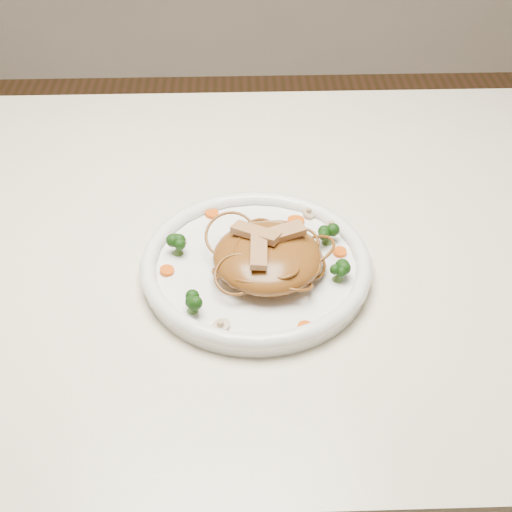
{
  "coord_description": "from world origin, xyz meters",
  "views": [
    {
      "loc": [
        0.05,
        -0.73,
        1.33
      ],
      "look_at": [
        0.07,
        -0.08,
        0.78
      ],
      "focal_mm": 49.29,
      "sensor_mm": 36.0,
      "label": 1
    }
  ],
  "objects": [
    {
      "name": "chicken_b",
      "position": [
        0.07,
        -0.08,
        0.81
      ],
      "size": [
        0.06,
        0.05,
        0.01
      ],
      "primitive_type": "cube",
      "rotation": [
        0.0,
        0.0,
        2.57
      ],
      "color": "tan",
      "rests_on": "noodle_mound"
    },
    {
      "name": "mushroom_1",
      "position": [
        0.17,
        -0.01,
        0.77
      ],
      "size": [
        0.03,
        0.03,
        0.01
      ],
      "primitive_type": "cylinder",
      "rotation": [
        0.0,
        0.0,
        1.27
      ],
      "color": "#BDAB8E",
      "rests_on": "plate"
    },
    {
      "name": "broccoli_1",
      "position": [
        -0.03,
        -0.06,
        0.78
      ],
      "size": [
        0.03,
        0.03,
        0.03
      ],
      "primitive_type": null,
      "rotation": [
        0.0,
        0.0,
        0.16
      ],
      "color": "#11360B",
      "rests_on": "plate"
    },
    {
      "name": "mushroom_2",
      "position": [
        -0.03,
        -0.03,
        0.77
      ],
      "size": [
        0.03,
        0.03,
        0.01
      ],
      "primitive_type": "cylinder",
      "rotation": [
        0.0,
        0.0,
        -0.48
      ],
      "color": "#BDAB8E",
      "rests_on": "plate"
    },
    {
      "name": "carrot_2",
      "position": [
        0.17,
        -0.06,
        0.77
      ],
      "size": [
        0.02,
        0.02,
        0.0
      ],
      "primitive_type": "cylinder",
      "rotation": [
        0.0,
        0.0,
        -0.14
      ],
      "color": "#D34F07",
      "rests_on": "plate"
    },
    {
      "name": "mushroom_3",
      "position": [
        0.14,
        0.02,
        0.77
      ],
      "size": [
        0.02,
        0.02,
        0.01
      ],
      "primitive_type": "cylinder",
      "rotation": [
        0.0,
        0.0,
        1.59
      ],
      "color": "#BDAB8E",
      "rests_on": "plate"
    },
    {
      "name": "table",
      "position": [
        0.0,
        0.0,
        0.65
      ],
      "size": [
        1.2,
        0.8,
        0.75
      ],
      "color": "beige",
      "rests_on": "ground"
    },
    {
      "name": "chicken_a",
      "position": [
        0.1,
        -0.08,
        0.81
      ],
      "size": [
        0.07,
        0.04,
        0.01
      ],
      "primitive_type": "cube",
      "rotation": [
        0.0,
        0.0,
        0.41
      ],
      "color": "tan",
      "rests_on": "noodle_mound"
    },
    {
      "name": "broccoli_2",
      "position": [
        -0.0,
        -0.16,
        0.78
      ],
      "size": [
        0.03,
        0.03,
        0.03
      ],
      "primitive_type": null,
      "rotation": [
        0.0,
        0.0,
        -0.39
      ],
      "color": "#11360B",
      "rests_on": "plate"
    },
    {
      "name": "carrot_3",
      "position": [
        0.01,
        0.02,
        0.77
      ],
      "size": [
        0.02,
        0.02,
        0.0
      ],
      "primitive_type": "cylinder",
      "rotation": [
        0.0,
        0.0,
        0.11
      ],
      "color": "#D34F07",
      "rests_on": "plate"
    },
    {
      "name": "plate",
      "position": [
        0.07,
        -0.08,
        0.76
      ],
      "size": [
        0.37,
        0.37,
        0.02
      ],
      "primitive_type": "cylinder",
      "rotation": [
        0.0,
        0.0,
        -0.4
      ],
      "color": "white",
      "rests_on": "table"
    },
    {
      "name": "carrot_0",
      "position": [
        0.12,
        0.0,
        0.77
      ],
      "size": [
        0.03,
        0.03,
        0.0
      ],
      "primitive_type": "cylinder",
      "rotation": [
        0.0,
        0.0,
        0.38
      ],
      "color": "#D34F07",
      "rests_on": "plate"
    },
    {
      "name": "carrot_1",
      "position": [
        -0.04,
        -0.09,
        0.77
      ],
      "size": [
        0.02,
        0.02,
        0.0
      ],
      "primitive_type": "cylinder",
      "rotation": [
        0.0,
        0.0,
        -0.31
      ],
      "color": "#D34F07",
      "rests_on": "plate"
    },
    {
      "name": "broccoli_3",
      "position": [
        0.17,
        -0.11,
        0.78
      ],
      "size": [
        0.03,
        0.03,
        0.03
      ],
      "primitive_type": null,
      "rotation": [
        0.0,
        0.0,
        -0.09
      ],
      "color": "#11360B",
      "rests_on": "plate"
    },
    {
      "name": "carrot_4",
      "position": [
        0.12,
        -0.19,
        0.77
      ],
      "size": [
        0.02,
        0.02,
        0.0
      ],
      "primitive_type": "cylinder",
      "rotation": [
        0.0,
        0.0,
        -0.17
      ],
      "color": "#D34F07",
      "rests_on": "plate"
    },
    {
      "name": "chicken_c",
      "position": [
        0.07,
        -0.11,
        0.81
      ],
      "size": [
        0.02,
        0.06,
        0.01
      ],
      "primitive_type": "cube",
      "rotation": [
        0.0,
        0.0,
        4.67
      ],
      "color": "tan",
      "rests_on": "noodle_mound"
    },
    {
      "name": "broccoli_0",
      "position": [
        0.16,
        -0.04,
        0.78
      ],
      "size": [
        0.03,
        0.03,
        0.03
      ],
      "primitive_type": null,
      "rotation": [
        0.0,
        0.0,
        -0.23
      ],
      "color": "#11360B",
      "rests_on": "plate"
    },
    {
      "name": "mushroom_0",
      "position": [
        0.03,
        -0.19,
        0.77
      ],
      "size": [
        0.03,
        0.03,
        0.01
      ],
      "primitive_type": "cylinder",
      "rotation": [
        0.0,
        0.0,
        0.59
      ],
      "color": "#BDAB8E",
      "rests_on": "plate"
    },
    {
      "name": "noodle_mound",
      "position": [
        0.08,
        -0.09,
        0.79
      ],
      "size": [
        0.14,
        0.14,
        0.04
      ],
      "primitive_type": "ellipsoid",
      "rotation": [
        0.0,
        0.0,
        -0.06
      ],
      "color": "brown",
      "rests_on": "plate"
    }
  ]
}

